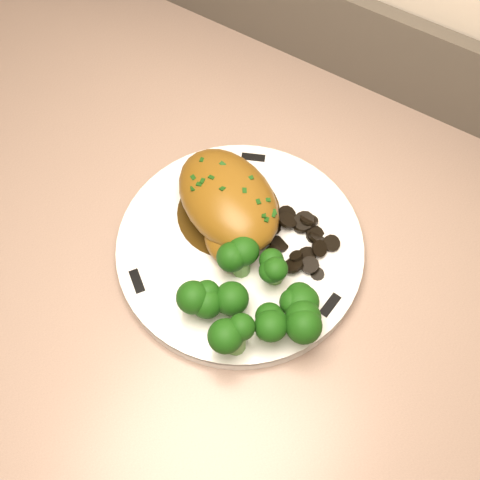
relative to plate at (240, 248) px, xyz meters
The scene contains 8 objects.
plate is the anchor object (origin of this frame).
rim_accent_0 0.12m from the plate, ahead, with size 0.03×0.01×0.00m, color black.
rim_accent_1 0.12m from the plate, 114.19° to the left, with size 0.03×0.01×0.00m, color black.
rim_accent_2 0.12m from the plate, 125.81° to the right, with size 0.03×0.01×0.00m, color black.
gravy_pool 0.04m from the plate, 139.45° to the left, with size 0.12×0.12×0.00m, color #362309.
chicken_breast 0.05m from the plate, 141.72° to the left, with size 0.17×0.15×0.06m.
mushroom_pile 0.06m from the plate, 29.12° to the left, with size 0.09×0.07×0.02m.
broccoli_florets 0.09m from the plate, 46.18° to the right, with size 0.13×0.12×0.05m.
Camera 1 is at (-0.52, 1.41, 1.46)m, focal length 45.00 mm.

